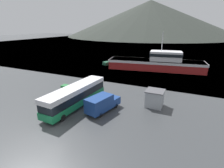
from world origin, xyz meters
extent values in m
plane|color=#383A3D|center=(0.00, 0.00, 0.00)|extent=(400.00, 400.00, 0.00)
plane|color=slate|center=(0.00, 139.26, 0.00)|extent=(240.00, 240.00, 0.00)
cone|color=#2D332D|center=(-36.59, 195.88, 18.94)|extent=(183.56, 183.56, 37.89)
cube|color=#146B3D|center=(-1.60, 6.71, 0.92)|extent=(2.98, 12.02, 0.95)
cube|color=black|center=(-1.60, 6.71, 1.94)|extent=(2.92, 11.78, 1.09)
cube|color=silver|center=(-1.60, 6.71, 2.82)|extent=(2.98, 12.02, 0.68)
cube|color=black|center=(-1.35, 12.68, 1.75)|extent=(2.18, 0.15, 1.47)
cylinder|color=black|center=(-2.52, 10.92, 0.45)|extent=(0.34, 0.91, 0.90)
cylinder|color=black|center=(-0.34, 10.83, 0.45)|extent=(0.34, 0.91, 0.90)
cylinder|color=black|center=(-2.87, 2.58, 0.45)|extent=(0.34, 0.91, 0.90)
cylinder|color=black|center=(-0.69, 2.49, 0.45)|extent=(0.34, 0.91, 0.90)
cube|color=navy|center=(2.44, 6.42, 1.35)|extent=(2.87, 4.23, 1.99)
cube|color=navy|center=(3.05, 9.12, 0.90)|extent=(2.38, 2.07, 1.10)
cube|color=black|center=(2.87, 8.33, 1.79)|extent=(1.73, 0.45, 0.70)
cylinder|color=black|center=(2.10, 9.10, 0.35)|extent=(0.37, 0.73, 0.70)
cylinder|color=black|center=(3.90, 8.70, 0.35)|extent=(0.37, 0.73, 0.70)
cylinder|color=black|center=(1.34, 5.76, 0.35)|extent=(0.37, 0.73, 0.70)
cylinder|color=black|center=(3.15, 5.36, 0.35)|extent=(0.37, 0.73, 0.70)
cube|color=maroon|center=(4.17, 34.64, 1.27)|extent=(25.28, 9.66, 2.55)
cube|color=silver|center=(4.17, 34.64, 2.23)|extent=(25.53, 9.75, 0.64)
cube|color=silver|center=(6.61, 35.03, 3.80)|extent=(8.44, 5.28, 2.50)
cube|color=black|center=(6.61, 35.03, 4.17)|extent=(8.61, 5.43, 0.75)
cylinder|color=#B2B2B7|center=(5.44, 34.84, 7.43)|extent=(0.20, 0.20, 4.78)
cube|color=#287F3D|center=(-7.50, 11.31, 0.47)|extent=(1.04, 1.10, 0.94)
cube|color=#226C34|center=(-7.50, 11.31, 1.00)|extent=(1.15, 1.20, 0.10)
cube|color=#93999E|center=(8.83, 11.65, 1.19)|extent=(2.38, 2.28, 2.39)
cube|color=#4C4C51|center=(8.83, 11.65, 2.45)|extent=(2.62, 2.50, 0.12)
cube|color=#1E5138|center=(-9.41, 36.89, 0.47)|extent=(4.36, 7.75, 0.94)
camera|label=1|loc=(13.13, -12.45, 11.46)|focal=28.00mm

